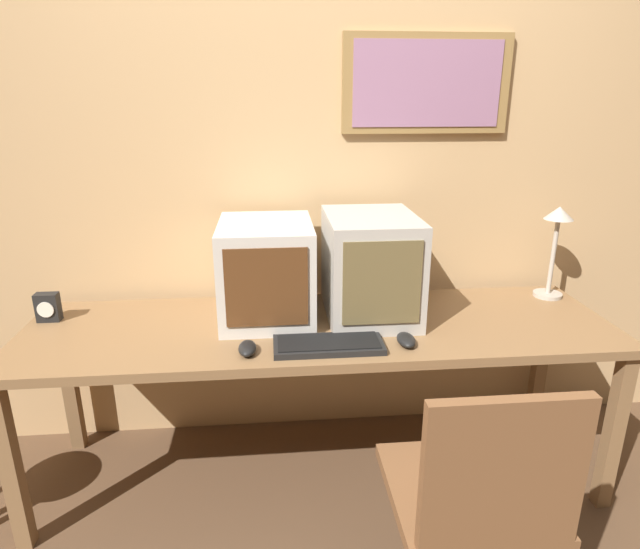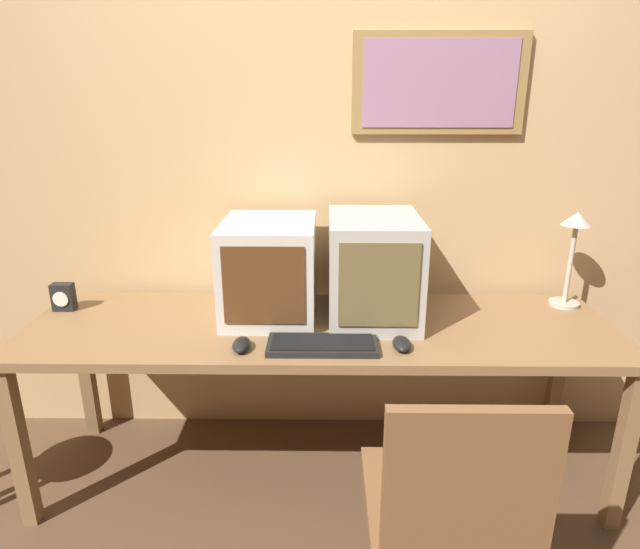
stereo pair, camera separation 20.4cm
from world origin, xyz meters
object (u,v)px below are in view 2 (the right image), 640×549
mouse_near_keyboard (402,344)px  office_chair (447,537)px  monitor_right (373,268)px  mouse_far_corner (241,345)px  monitor_left (270,269)px  keyboard_main (322,345)px  desk_clock (63,297)px  desk_lamp (574,242)px

mouse_near_keyboard → office_chair: size_ratio=0.13×
monitor_right → mouse_far_corner: 0.61m
monitor_left → office_chair: monitor_left is taller
monitor_right → keyboard_main: monitor_right is taller
mouse_far_corner → desk_clock: bearing=155.6°
desk_lamp → office_chair: bearing=-125.3°
mouse_near_keyboard → desk_lamp: size_ratio=0.28×
monitor_left → office_chair: 1.15m
mouse_near_keyboard → desk_clock: 1.41m
keyboard_main → desk_clock: size_ratio=3.40×
mouse_far_corner → desk_lamp: bearing=18.2°
monitor_right → desk_lamp: 0.85m
desk_clock → desk_lamp: desk_lamp is taller
monitor_right → desk_lamp: (0.84, 0.13, 0.08)m
monitor_left → desk_clock: monitor_left is taller
office_chair → mouse_far_corner: bearing=140.1°
mouse_far_corner → office_chair: 0.89m
mouse_near_keyboard → mouse_far_corner: bearing=-178.5°
keyboard_main → desk_lamp: (1.04, 0.42, 0.27)m
monitor_right → office_chair: (0.15, -0.84, -0.52)m
monitor_left → mouse_far_corner: bearing=-102.3°
mouse_near_keyboard → desk_lamp: 0.91m
keyboard_main → office_chair: (0.35, -0.55, -0.32)m
desk_lamp → office_chair: 1.33m
keyboard_main → desk_clock: desk_clock is taller
keyboard_main → desk_clock: (-1.09, 0.35, 0.05)m
keyboard_main → mouse_far_corner: 0.29m
keyboard_main → monitor_right: bearing=55.6°
keyboard_main → office_chair: 0.73m
mouse_near_keyboard → desk_lamp: (0.76, 0.42, 0.27)m
office_chair → mouse_near_keyboard: bearing=97.0°
monitor_left → mouse_near_keyboard: bearing=-32.5°
desk_clock → office_chair: size_ratio=0.13×
mouse_near_keyboard → mouse_far_corner: (-0.57, -0.02, 0.00)m
desk_clock → office_chair: 1.73m
keyboard_main → desk_lamp: bearing=22.1°
office_chair → monitor_left: bearing=123.2°
monitor_left → keyboard_main: size_ratio=1.15×
mouse_far_corner → monitor_left: bearing=77.7°
keyboard_main → mouse_near_keyboard: mouse_near_keyboard is taller
mouse_near_keyboard → monitor_left: bearing=147.5°
monitor_left → desk_lamp: (1.25, 0.10, 0.09)m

